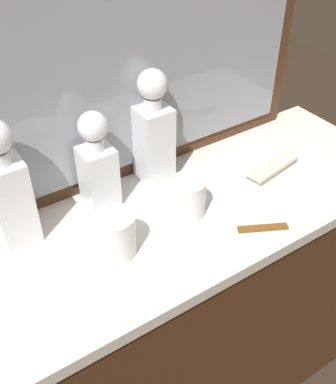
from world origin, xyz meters
The scene contains 9 objects.
dresser centered at (0.00, 0.00, 0.44)m, with size 1.39×0.47×0.88m.
dresser_mirror centered at (0.00, 0.22, 1.24)m, with size 1.13×0.03×0.73m.
crystal_decanter_right centered at (-0.11, 0.14, 0.98)m, with size 0.08×0.08×0.26m.
crystal_decanter_far_left centered at (-0.33, 0.14, 1.00)m, with size 0.08×0.08×0.31m.
crystal_decanter_far_right centered at (0.06, 0.16, 1.00)m, with size 0.08×0.08×0.31m.
crystal_tumbler_far_right centered at (0.05, -0.01, 0.92)m, with size 0.09×0.09×0.10m.
crystal_tumbler_center centered at (-0.16, -0.03, 0.93)m, with size 0.09×0.09×0.10m.
silver_brush_right centered at (0.35, 0.00, 0.89)m, with size 0.17×0.08×0.02m.
tortoiseshell_comb centered at (0.17, -0.16, 0.88)m, with size 0.12×0.07×0.01m.
Camera 1 is at (-0.48, -0.72, 1.65)m, focal length 43.87 mm.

